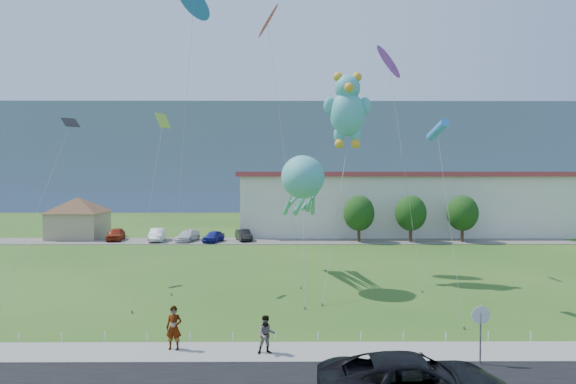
{
  "coord_description": "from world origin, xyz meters",
  "views": [
    {
      "loc": [
        1.43,
        -25.06,
        7.9
      ],
      "look_at": [
        1.64,
        8.0,
        6.74
      ],
      "focal_mm": 32.0,
      "sensor_mm": 36.0,
      "label": 1
    }
  ],
  "objects": [
    {
      "name": "parking_strip",
      "position": [
        0.0,
        35.0,
        0.03
      ],
      "size": [
        70.0,
        6.0,
        0.06
      ],
      "primitive_type": "cube",
      "color": "#59544C",
      "rests_on": "ground"
    },
    {
      "name": "small_kite_purple",
      "position": [
        9.85,
        16.35,
        16.55
      ],
      "size": [
        1.8,
        8.47,
        17.65
      ],
      "color": "purple",
      "rests_on": "ground"
    },
    {
      "name": "small_kite_orange",
      "position": [
        0.1,
        17.87,
        20.1
      ],
      "size": [
        3.46,
        8.92,
        21.37
      ],
      "color": "#E64219",
      "rests_on": "ground"
    },
    {
      "name": "tree_far",
      "position": [
        22.0,
        34.0,
        3.39
      ],
      "size": [
        3.6,
        3.6,
        5.47
      ],
      "color": "#3F2B19",
      "rests_on": "ground"
    },
    {
      "name": "warehouse",
      "position": [
        26.0,
        44.0,
        4.12
      ],
      "size": [
        61.0,
        15.0,
        8.2
      ],
      "color": "beige",
      "rests_on": "ground"
    },
    {
      "name": "parked_car_white",
      "position": [
        -9.95,
        34.84,
        0.7
      ],
      "size": [
        2.69,
        4.66,
        1.27
      ],
      "primitive_type": "imported",
      "rotation": [
        0.0,
        0.0,
        -0.22
      ],
      "color": "silver",
      "rests_on": "parking_strip"
    },
    {
      "name": "pedestrian_left",
      "position": [
        -3.5,
        -2.48,
        1.07
      ],
      "size": [
        0.73,
        0.51,
        1.93
      ],
      "primitive_type": "imported",
      "rotation": [
        0.0,
        0.0,
        -0.06
      ],
      "color": "gray",
      "rests_on": "sidewalk"
    },
    {
      "name": "sidewalk",
      "position": [
        0.0,
        -2.75,
        0.05
      ],
      "size": [
        80.0,
        2.5,
        0.1
      ],
      "primitive_type": "cube",
      "color": "gray",
      "rests_on": "ground"
    },
    {
      "name": "suv",
      "position": [
        5.76,
        -8.37,
        0.96
      ],
      "size": [
        6.51,
        3.0,
        1.81
      ],
      "primitive_type": "imported",
      "rotation": [
        0.0,
        0.0,
        1.57
      ],
      "color": "black",
      "rests_on": "road"
    },
    {
      "name": "ground",
      "position": [
        0.0,
        0.0,
        0.0
      ],
      "size": [
        160.0,
        160.0,
        0.0
      ],
      "primitive_type": "plane",
      "color": "#265116",
      "rests_on": "ground"
    },
    {
      "name": "small_kite_black",
      "position": [
        -14.6,
        12.21,
        10.3
      ],
      "size": [
        1.75,
        8.7,
        12.17
      ],
      "color": "black",
      "rests_on": "ground"
    },
    {
      "name": "parked_car_silver",
      "position": [
        -13.51,
        34.84,
        0.8
      ],
      "size": [
        1.94,
        4.59,
        1.47
      ],
      "primitive_type": "imported",
      "rotation": [
        0.0,
        0.0,
        0.09
      ],
      "color": "silver",
      "rests_on": "parking_strip"
    },
    {
      "name": "octopus_kite",
      "position": [
        2.66,
        11.12,
        6.93
      ],
      "size": [
        2.95,
        12.51,
        9.19
      ],
      "color": "teal",
      "rests_on": "ground"
    },
    {
      "name": "pedestrian_right",
      "position": [
        0.63,
        -3.01,
        0.93
      ],
      "size": [
        0.91,
        0.77,
        1.66
      ],
      "primitive_type": "imported",
      "rotation": [
        0.0,
        0.0,
        0.19
      ],
      "color": "gray",
      "rests_on": "sidewalk"
    },
    {
      "name": "pavilion",
      "position": [
        -24.0,
        38.0,
        3.02
      ],
      "size": [
        9.2,
        9.2,
        5.0
      ],
      "color": "tan",
      "rests_on": "ground"
    },
    {
      "name": "parked_car_black",
      "position": [
        -3.44,
        35.24,
        0.72
      ],
      "size": [
        2.43,
        4.22,
        1.31
      ],
      "primitive_type": "imported",
      "rotation": [
        0.0,
        0.0,
        0.28
      ],
      "color": "black",
      "rests_on": "parking_strip"
    },
    {
      "name": "parked_car_red",
      "position": [
        -18.59,
        35.54,
        0.79
      ],
      "size": [
        2.28,
        4.46,
        1.45
      ],
      "primitive_type": "imported",
      "rotation": [
        0.0,
        0.0,
        0.14
      ],
      "color": "maroon",
      "rests_on": "parking_strip"
    },
    {
      "name": "parked_car_blue",
      "position": [
        -6.83,
        34.02,
        0.7
      ],
      "size": [
        2.51,
        4.05,
        1.29
      ],
      "primitive_type": "imported",
      "rotation": [
        0.0,
        0.0,
        -0.28
      ],
      "color": "navy",
      "rests_on": "parking_strip"
    },
    {
      "name": "tree_near",
      "position": [
        10.0,
        34.0,
        3.39
      ],
      "size": [
        3.6,
        3.6,
        5.47
      ],
      "color": "#3F2B19",
      "rests_on": "ground"
    },
    {
      "name": "stop_sign",
      "position": [
        9.5,
        -4.21,
        1.87
      ],
      "size": [
        0.8,
        0.07,
        2.5
      ],
      "color": "slate",
      "rests_on": "ground"
    },
    {
      "name": "teddy_bear_kite",
      "position": [
        6.11,
        13.39,
        12.83
      ],
      "size": [
        4.27,
        9.18,
        15.5
      ],
      "color": "teal",
      "rests_on": "ground"
    },
    {
      "name": "rope_fence",
      "position": [
        0.0,
        -1.3,
        0.25
      ],
      "size": [
        26.05,
        0.05,
        0.5
      ],
      "color": "white",
      "rests_on": "ground"
    },
    {
      "name": "small_kite_blue",
      "position": [
        -5.26,
        12.78,
        19.94
      ],
      "size": [
        1.8,
        5.55,
        21.17
      ],
      "color": "blue",
      "rests_on": "ground"
    },
    {
      "name": "hill_ridge",
      "position": [
        0.0,
        120.0,
        12.5
      ],
      "size": [
        160.0,
        50.0,
        25.0
      ],
      "primitive_type": "cube",
      "color": "slate",
      "rests_on": "ground"
    },
    {
      "name": "small_kite_cyan",
      "position": [
        10.42,
        5.08,
        10.4
      ],
      "size": [
        0.5,
        5.61,
        10.93
      ],
      "color": "#317DDF",
      "rests_on": "ground"
    },
    {
      "name": "tree_mid",
      "position": [
        16.0,
        34.0,
        3.39
      ],
      "size": [
        3.6,
        3.6,
        5.47
      ],
      "color": "#3F2B19",
      "rests_on": "ground"
    },
    {
      "name": "small_kite_yellow",
      "position": [
        -6.93,
        9.34,
        10.2
      ],
      "size": [
        1.29,
        6.99,
        11.98
      ],
      "color": "#A8D131",
      "rests_on": "ground"
    }
  ]
}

